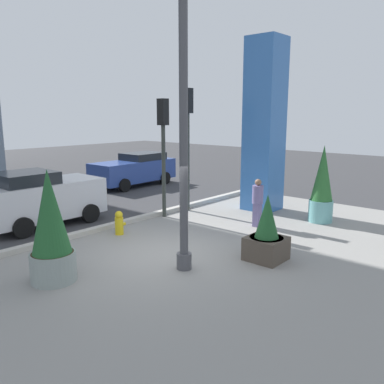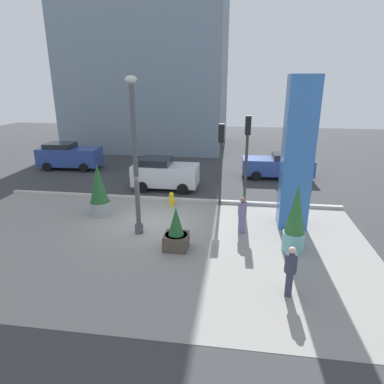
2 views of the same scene
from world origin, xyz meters
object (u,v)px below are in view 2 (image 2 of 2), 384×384
(art_pillar_blue, at_px, (297,155))
(potted_plant_mid_plaza, at_px, (176,233))
(fire_hydrant, at_px, (172,199))
(traffic_light_far_side, at_px, (221,151))
(pedestrian_crossing, at_px, (290,269))
(potted_plant_near_right, at_px, (295,220))
(lamp_post, at_px, (136,162))
(traffic_light_corner, at_px, (247,147))
(car_far_lane, at_px, (165,173))
(pedestrian_by_curb, at_px, (242,213))
(car_passing_lane, at_px, (279,165))
(car_curb_east, at_px, (69,156))
(potted_plant_near_left, at_px, (99,192))

(art_pillar_blue, xyz_separation_m, potted_plant_mid_plaza, (-4.66, -2.97, -2.52))
(fire_hydrant, height_order, traffic_light_far_side, traffic_light_far_side)
(art_pillar_blue, distance_m, pedestrian_crossing, 5.91)
(potted_plant_near_right, bearing_deg, lamp_post, 173.78)
(potted_plant_near_right, xyz_separation_m, traffic_light_corner, (-1.81, 4.51, 1.85))
(fire_hydrant, distance_m, car_far_lane, 3.04)
(lamp_post, bearing_deg, pedestrian_by_curb, 8.67)
(fire_hydrant, bearing_deg, car_passing_lane, 46.04)
(traffic_light_far_side, relative_size, car_passing_lane, 0.91)
(lamp_post, distance_m, traffic_light_far_side, 4.99)
(potted_plant_mid_plaza, bearing_deg, pedestrian_by_curb, 36.27)
(fire_hydrant, distance_m, pedestrian_crossing, 8.55)
(art_pillar_blue, height_order, traffic_light_far_side, art_pillar_blue)
(car_passing_lane, bearing_deg, traffic_light_far_side, -121.71)
(lamp_post, relative_size, potted_plant_near_right, 2.40)
(traffic_light_corner, relative_size, car_passing_lane, 1.00)
(traffic_light_far_side, height_order, car_far_lane, traffic_light_far_side)
(car_curb_east, bearing_deg, car_passing_lane, -1.52)
(potted_plant_near_left, height_order, potted_plant_mid_plaza, potted_plant_near_left)
(pedestrian_crossing, relative_size, pedestrian_by_curb, 1.01)
(traffic_light_far_side, distance_m, car_curb_east, 12.99)
(car_curb_east, xyz_separation_m, pedestrian_by_curb, (12.48, -9.25, -0.08))
(potted_plant_mid_plaza, distance_m, car_far_lane, 7.64)
(potted_plant_mid_plaza, bearing_deg, traffic_light_far_side, 75.06)
(traffic_light_far_side, distance_m, pedestrian_crossing, 8.09)
(potted_plant_mid_plaza, height_order, potted_plant_near_right, potted_plant_near_right)
(potted_plant_mid_plaza, relative_size, fire_hydrant, 2.28)
(car_far_lane, bearing_deg, fire_hydrant, -70.81)
(lamp_post, relative_size, car_passing_lane, 1.39)
(potted_plant_near_left, relative_size, pedestrian_crossing, 1.57)
(art_pillar_blue, height_order, pedestrian_crossing, art_pillar_blue)
(car_curb_east, bearing_deg, traffic_light_corner, -25.72)
(car_passing_lane, bearing_deg, art_pillar_blue, -91.27)
(car_curb_east, height_order, pedestrian_crossing, car_curb_east)
(potted_plant_mid_plaza, bearing_deg, car_passing_lane, 65.63)
(lamp_post, xyz_separation_m, potted_plant_near_left, (-2.42, 1.72, -1.92))
(car_passing_lane, xyz_separation_m, car_curb_east, (-14.84, 0.39, 0.11))
(potted_plant_near_left, height_order, car_passing_lane, potted_plant_near_left)
(pedestrian_by_curb, bearing_deg, art_pillar_blue, 27.86)
(art_pillar_blue, bearing_deg, potted_plant_mid_plaza, -147.48)
(traffic_light_far_side, distance_m, pedestrian_by_curb, 3.92)
(art_pillar_blue, xyz_separation_m, car_passing_lane, (0.17, 7.70, -2.36))
(traffic_light_far_side, bearing_deg, traffic_light_corner, -0.87)
(fire_hydrant, height_order, car_curb_east, car_curb_east)
(car_curb_east, bearing_deg, potted_plant_near_left, -54.87)
(lamp_post, relative_size, traffic_light_corner, 1.39)
(potted_plant_near_left, bearing_deg, car_far_lane, 64.12)
(traffic_light_corner, xyz_separation_m, pedestrian_by_curb, (-0.12, -3.18, -2.22))
(potted_plant_near_left, distance_m, pedestrian_crossing, 9.71)
(potted_plant_near_right, relative_size, traffic_light_corner, 0.58)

